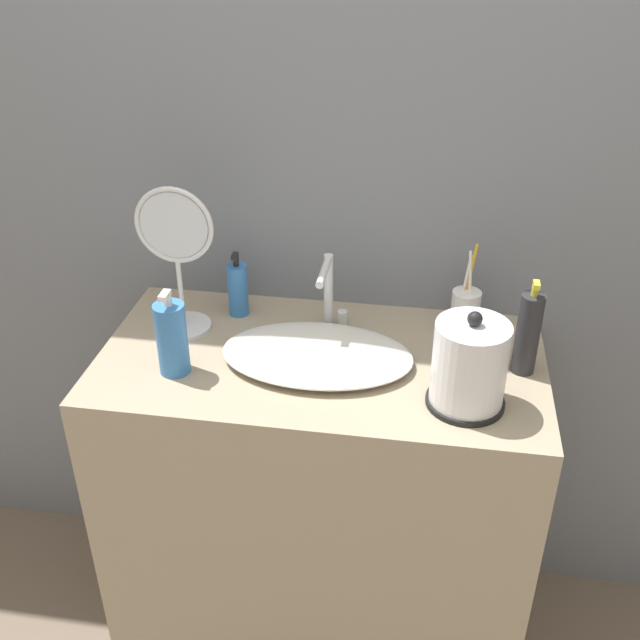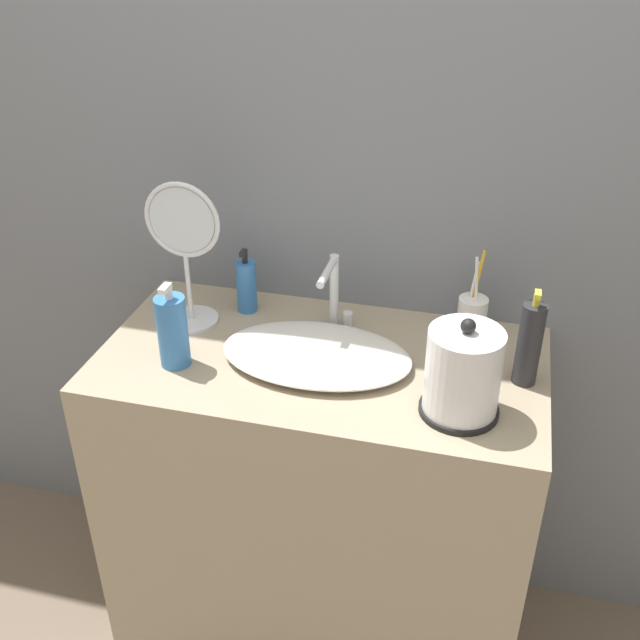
% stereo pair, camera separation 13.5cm
% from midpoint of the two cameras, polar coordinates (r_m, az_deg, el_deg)
% --- Properties ---
extents(wall_back, '(6.00, 0.04, 2.60)m').
position_cam_midpoint_polar(wall_back, '(1.81, 4.58, 12.54)').
color(wall_back, slate).
rests_on(wall_back, ground_plane).
extents(vanity_counter, '(1.03, 0.54, 0.91)m').
position_cam_midpoint_polar(vanity_counter, '(2.01, 2.03, -13.78)').
color(vanity_counter, gray).
rests_on(vanity_counter, ground_plane).
extents(sink_basin, '(0.44, 0.28, 0.04)m').
position_cam_midpoint_polar(sink_basin, '(1.70, 2.00, -2.67)').
color(sink_basin, silver).
rests_on(sink_basin, vanity_counter).
extents(faucet, '(0.06, 0.15, 0.19)m').
position_cam_midpoint_polar(faucet, '(1.78, 3.27, 2.25)').
color(faucet, silver).
rests_on(faucet, vanity_counter).
extents(electric_kettle, '(0.17, 0.17, 0.22)m').
position_cam_midpoint_polar(electric_kettle, '(1.54, 13.28, -4.22)').
color(electric_kettle, black).
rests_on(electric_kettle, vanity_counter).
extents(toothbrush_cup, '(0.07, 0.07, 0.22)m').
position_cam_midpoint_polar(toothbrush_cup, '(1.82, 13.58, 0.19)').
color(toothbrush_cup, silver).
rests_on(toothbrush_cup, vanity_counter).
extents(lotion_bottle, '(0.07, 0.07, 0.20)m').
position_cam_midpoint_polar(lotion_bottle, '(1.67, -8.93, -0.87)').
color(lotion_bottle, '#3370B7').
rests_on(lotion_bottle, vanity_counter).
extents(shampoo_bottle, '(0.05, 0.05, 0.23)m').
position_cam_midpoint_polar(shampoo_bottle, '(1.67, 17.91, -1.78)').
color(shampoo_bottle, '#28282D').
rests_on(shampoo_bottle, vanity_counter).
extents(mouthwash_bottle, '(0.05, 0.05, 0.17)m').
position_cam_midpoint_polar(mouthwash_bottle, '(1.88, -3.59, 2.57)').
color(mouthwash_bottle, '#3370B7').
rests_on(mouthwash_bottle, vanity_counter).
extents(vanity_mirror, '(0.19, 0.13, 0.37)m').
position_cam_midpoint_polar(vanity_mirror, '(1.78, -8.14, 5.42)').
color(vanity_mirror, silver).
rests_on(vanity_mirror, vanity_counter).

